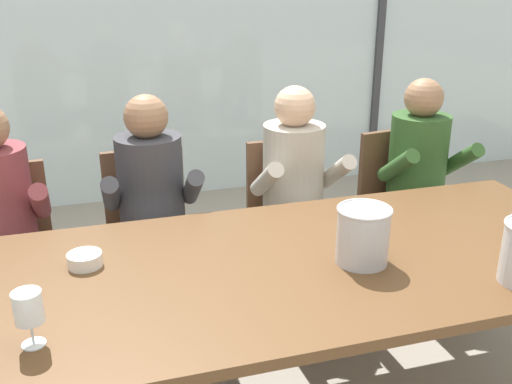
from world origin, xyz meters
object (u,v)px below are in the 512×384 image
Objects in this scene: person_olive_shirt at (424,174)px; tasting_bowl at (85,260)px; dining_table at (283,275)px; chair_near_curtain at (6,243)px; wine_glass_center_pour at (28,310)px; chair_right_of_center at (399,196)px; chair_left_of_center at (149,223)px; person_beige_jumper at (298,188)px; ice_bucket_primary at (363,234)px; person_charcoal_jacket at (153,203)px; chair_center at (289,210)px.

tasting_bowl is (-1.81, -0.64, 0.06)m from person_olive_shirt.
dining_table is at bearing -142.79° from person_olive_shirt.
chair_near_curtain is 1.28m from wine_glass_center_pour.
dining_table is at bearing 17.84° from wine_glass_center_pour.
tasting_bowl is at bearing 71.09° from wine_glass_center_pour.
person_olive_shirt reaches higher than dining_table.
wine_glass_center_pour is at bearing -155.12° from chair_right_of_center.
chair_right_of_center reaches higher than dining_table.
person_olive_shirt is at bearing 19.42° from tasting_bowl.
chair_left_of_center is 1.51m from person_olive_shirt.
wine_glass_center_pour is at bearing -108.91° from tasting_bowl.
person_beige_jumper is at bearing 65.70° from dining_table.
ice_bucket_primary reaches higher than chair_right_of_center.
tasting_bowl is at bearing -114.12° from person_charcoal_jacket.
dining_table is at bearing 163.76° from ice_bucket_primary.
chair_center is 0.21m from person_beige_jumper.
chair_left_of_center is at bearing 3.10° from chair_near_curtain.
wine_glass_center_pour is (-0.86, -0.28, 0.17)m from dining_table.
ice_bucket_primary is at bearing -60.95° from chair_left_of_center.
person_beige_jumper is (1.44, -0.12, 0.17)m from chair_near_curtain.
chair_center is 6.92× the size of tasting_bowl.
dining_table is 3.05× the size of chair_center.
dining_table is 0.34m from ice_bucket_primary.
tasting_bowl is (0.37, -0.76, 0.23)m from chair_near_curtain.
wine_glass_center_pour is (-0.16, -0.46, 0.09)m from tasting_bowl.
person_olive_shirt is (1.48, -0.00, 0.00)m from person_charcoal_jacket.
chair_right_of_center is 1.93m from tasting_bowl.
chair_near_curtain reaches higher than dining_table.
person_beige_jumper is 1.25m from tasting_bowl.
wine_glass_center_pour is at bearing -110.84° from person_charcoal_jacket.
chair_left_of_center is (0.69, 0.04, 0.00)m from chair_near_curtain.
dining_table is 15.38× the size of wine_glass_center_pour.
dining_table is 3.05× the size of chair_right_of_center.
chair_near_curtain is 0.73× the size of person_olive_shirt.
tasting_bowl is (-0.70, 0.18, 0.08)m from dining_table.
dining_table is at bearing -62.14° from person_charcoal_jacket.
chair_right_of_center is 0.23m from person_olive_shirt.
ice_bucket_primary is at bearing -37.67° from chair_near_curtain.
chair_left_of_center and chair_center have the same top height.
dining_table is 2.23× the size of person_beige_jumper.
person_olive_shirt is at bearing 29.12° from wine_glass_center_pour.
tasting_bowl is 0.73× the size of wine_glass_center_pour.
person_olive_shirt is at bearing 2.93° from person_charcoal_jacket.
chair_right_of_center is 5.04× the size of wine_glass_center_pour.
chair_right_of_center is 0.73× the size of person_charcoal_jacket.
wine_glass_center_pour reaches higher than tasting_bowl.
chair_near_curtain is 1.44m from chair_center.
dining_table is at bearing -41.82° from chair_near_curtain.
person_beige_jumper is 9.44× the size of tasting_bowl.
person_charcoal_jacket is at bearing 126.26° from ice_bucket_primary.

